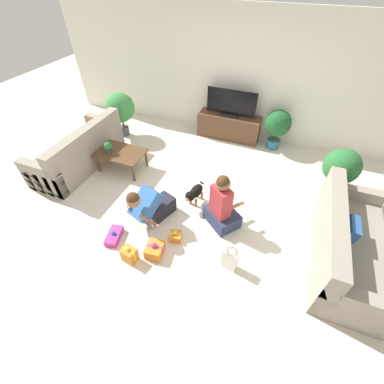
{
  "coord_description": "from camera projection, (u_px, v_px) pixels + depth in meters",
  "views": [
    {
      "loc": [
        1.25,
        -2.93,
        3.23
      ],
      "look_at": [
        0.15,
        -0.18,
        0.45
      ],
      "focal_mm": 24.0,
      "sensor_mm": 36.0,
      "label": 1
    }
  ],
  "objects": [
    {
      "name": "sofa_right",
      "position": [
        346.0,
        245.0,
        3.5
      ],
      "size": [
        0.83,
        1.97,
        0.86
      ],
      "rotation": [
        0.0,
        0.0,
        1.57
      ],
      "color": "gray",
      "rests_on": "ground_plane"
    },
    {
      "name": "potted_plant_corner_left",
      "position": [
        120.0,
        108.0,
        5.74
      ],
      "size": [
        0.65,
        0.65,
        1.01
      ],
      "color": "#4C4C51",
      "rests_on": "ground_plane"
    },
    {
      "name": "potted_plant_corner_right",
      "position": [
        341.0,
        168.0,
        4.22
      ],
      "size": [
        0.59,
        0.59,
        0.96
      ],
      "color": "#4C4C51",
      "rests_on": "ground_plane"
    },
    {
      "name": "tv",
      "position": [
        231.0,
        105.0,
        5.57
      ],
      "size": [
        1.09,
        0.2,
        0.58
      ],
      "color": "black",
      "rests_on": "tv_console"
    },
    {
      "name": "tv_console",
      "position": [
        229.0,
        127.0,
        5.93
      ],
      "size": [
        1.41,
        0.4,
        0.55
      ],
      "color": "brown",
      "rests_on": "ground_plane"
    },
    {
      "name": "gift_box_d",
      "position": [
        175.0,
        236.0,
        3.91
      ],
      "size": [
        0.22,
        0.22,
        0.17
      ],
      "rotation": [
        0.0,
        0.0,
        0.29
      ],
      "color": "orange",
      "rests_on": "ground_plane"
    },
    {
      "name": "tabletop_plant",
      "position": [
        108.0,
        147.0,
        4.86
      ],
      "size": [
        0.17,
        0.17,
        0.22
      ],
      "color": "#4C4C51",
      "rests_on": "coffee_table"
    },
    {
      "name": "wall_back",
      "position": [
        235.0,
        76.0,
        5.42
      ],
      "size": [
        8.4,
        0.06,
        2.6
      ],
      "color": "white",
      "rests_on": "ground_plane"
    },
    {
      "name": "gift_box_a",
      "position": [
        114.0,
        236.0,
        3.92
      ],
      "size": [
        0.26,
        0.39,
        0.16
      ],
      "rotation": [
        0.0,
        0.0,
        0.24
      ],
      "color": "#CC3389",
      "rests_on": "ground_plane"
    },
    {
      "name": "dog",
      "position": [
        195.0,
        193.0,
        4.34
      ],
      "size": [
        0.23,
        0.55,
        0.38
      ],
      "rotation": [
        0.0,
        0.0,
        6.12
      ],
      "color": "black",
      "rests_on": "ground_plane"
    },
    {
      "name": "gift_box_c",
      "position": [
        129.0,
        255.0,
        3.6
      ],
      "size": [
        0.22,
        0.19,
        0.29
      ],
      "rotation": [
        0.0,
        0.0,
        -0.16
      ],
      "color": "orange",
      "rests_on": "ground_plane"
    },
    {
      "name": "ground_plane",
      "position": [
        188.0,
        202.0,
        4.53
      ],
      "size": [
        16.0,
        16.0,
        0.0
      ],
      "primitive_type": "plane",
      "color": "beige"
    },
    {
      "name": "coffee_table",
      "position": [
        121.0,
        154.0,
        4.99
      ],
      "size": [
        0.92,
        0.62,
        0.4
      ],
      "color": "brown",
      "rests_on": "ground_plane"
    },
    {
      "name": "person_sitting",
      "position": [
        222.0,
        207.0,
        3.94
      ],
      "size": [
        0.66,
        0.64,
        0.99
      ],
      "rotation": [
        0.0,
        0.0,
        2.48
      ],
      "color": "#283351",
      "rests_on": "ground_plane"
    },
    {
      "name": "sofa_left",
      "position": [
        80.0,
        152.0,
        5.12
      ],
      "size": [
        0.83,
        1.97,
        0.86
      ],
      "rotation": [
        0.0,
        0.0,
        -1.57
      ],
      "color": "gray",
      "rests_on": "ground_plane"
    },
    {
      "name": "person_kneeling",
      "position": [
        150.0,
        205.0,
        3.99
      ],
      "size": [
        0.55,
        0.82,
        0.79
      ],
      "rotation": [
        0.0,
        0.0,
        -0.34
      ],
      "color": "#23232D",
      "rests_on": "ground_plane"
    },
    {
      "name": "gift_bag_a",
      "position": [
        230.0,
        259.0,
        3.49
      ],
      "size": [
        0.23,
        0.16,
        0.37
      ],
      "rotation": [
        0.0,
        0.0,
        -0.23
      ],
      "color": "white",
      "rests_on": "ground_plane"
    },
    {
      "name": "gift_box_b",
      "position": [
        155.0,
        250.0,
        3.7
      ],
      "size": [
        0.27,
        0.3,
        0.24
      ],
      "rotation": [
        0.0,
        0.0,
        0.14
      ],
      "color": "orange",
      "rests_on": "ground_plane"
    },
    {
      "name": "potted_plant_back_right",
      "position": [
        277.0,
        125.0,
        5.42
      ],
      "size": [
        0.55,
        0.55,
        0.87
      ],
      "color": "#336B84",
      "rests_on": "ground_plane"
    }
  ]
}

